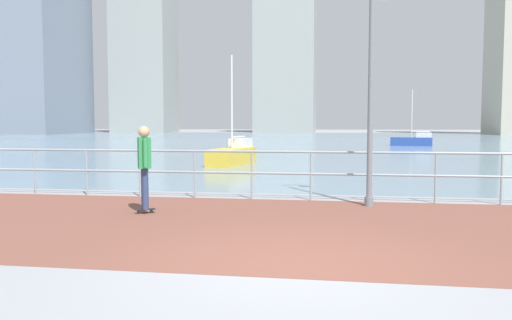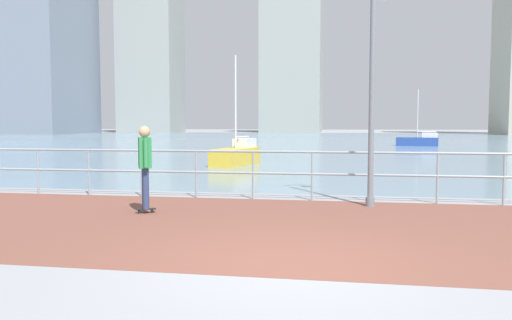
% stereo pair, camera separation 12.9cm
% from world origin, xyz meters
% --- Properties ---
extents(ground, '(220.00, 220.00, 0.00)m').
position_xyz_m(ground, '(0.00, 40.00, 0.00)').
color(ground, gray).
extents(brick_paving, '(28.00, 6.02, 0.01)m').
position_xyz_m(brick_paving, '(0.00, 2.46, 0.00)').
color(brick_paving, brown).
rests_on(brick_paving, ground).
extents(harbor_water, '(180.00, 88.00, 0.00)m').
position_xyz_m(harbor_water, '(0.00, 50.47, 0.00)').
color(harbor_water, '#6B899E').
rests_on(harbor_water, ground).
extents(waterfront_railing, '(25.25, 0.06, 1.17)m').
position_xyz_m(waterfront_railing, '(0.00, 5.47, 0.80)').
color(waterfront_railing, '#8C99A3').
rests_on(waterfront_railing, ground).
extents(lamppost, '(0.55, 0.75, 5.46)m').
position_xyz_m(lamppost, '(1.38, 5.01, 3.02)').
color(lamppost, slate).
rests_on(lamppost, ground).
extents(skateboarder, '(0.41, 0.53, 1.75)m').
position_xyz_m(skateboarder, '(-3.22, 3.28, 1.06)').
color(skateboarder, black).
rests_on(skateboarder, ground).
extents(sailboat_navy, '(3.37, 1.65, 4.54)m').
position_xyz_m(sailboat_navy, '(6.93, 35.83, 0.43)').
color(sailboat_navy, '#284799').
rests_on(sailboat_navy, ground).
extents(sailboat_ivory, '(1.68, 3.53, 4.76)m').
position_xyz_m(sailboat_ivory, '(-3.84, 15.38, 0.45)').
color(sailboat_ivory, gold).
rests_on(sailboat_ivory, ground).
extents(tower_concrete, '(13.44, 17.38, 46.14)m').
position_xyz_m(tower_concrete, '(-53.15, 79.02, 22.24)').
color(tower_concrete, slate).
rests_on(tower_concrete, ground).
extents(tower_brick, '(11.25, 10.11, 49.58)m').
position_xyz_m(tower_brick, '(-37.73, 92.67, 23.95)').
color(tower_brick, '#939993').
rests_on(tower_brick, ground).
extents(tower_slate, '(12.32, 16.56, 30.43)m').
position_xyz_m(tower_slate, '(-9.53, 102.78, 14.39)').
color(tower_slate, '#939993').
rests_on(tower_slate, ground).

